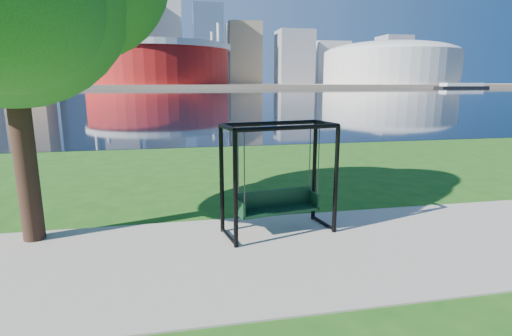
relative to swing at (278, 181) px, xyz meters
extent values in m
plane|color=#1E5114|center=(-0.60, -0.53, -1.10)|extent=(900.00, 900.00, 0.00)
cube|color=#9E937F|center=(-0.60, -1.03, -1.08)|extent=(120.00, 4.00, 0.03)
cube|color=black|center=(-0.60, 101.47, -1.09)|extent=(900.00, 180.00, 0.02)
cube|color=#937F60|center=(-0.60, 305.47, -0.10)|extent=(900.00, 228.00, 2.00)
cylinder|color=maroon|center=(-10.60, 234.47, 11.90)|extent=(80.00, 80.00, 22.00)
cylinder|color=silver|center=(-10.60, 234.47, 21.40)|extent=(83.00, 83.00, 3.00)
cylinder|color=silver|center=(22.31, 253.47, 16.90)|extent=(2.00, 2.00, 32.00)
cylinder|color=silver|center=(-43.50, 253.47, 16.90)|extent=(2.00, 2.00, 32.00)
cylinder|color=silver|center=(-43.50, 215.47, 16.90)|extent=(2.00, 2.00, 32.00)
cylinder|color=silver|center=(22.31, 215.47, 16.90)|extent=(2.00, 2.00, 32.00)
cylinder|color=beige|center=(134.40, 234.47, 10.90)|extent=(84.00, 84.00, 20.00)
ellipsoid|color=beige|center=(134.40, 234.47, 19.90)|extent=(84.00, 84.00, 15.12)
cube|color=#998466|center=(-100.60, 299.47, 44.90)|extent=(26.00, 26.00, 88.00)
cube|color=slate|center=(-70.60, 324.47, 48.40)|extent=(30.00, 24.00, 95.00)
cube|color=gray|center=(-40.60, 304.47, 36.90)|extent=(24.00, 24.00, 72.00)
cube|color=silver|center=(-10.60, 334.47, 40.90)|extent=(32.00, 28.00, 80.00)
cube|color=slate|center=(24.40, 309.47, 29.90)|extent=(22.00, 22.00, 58.00)
cube|color=#998466|center=(54.40, 324.47, 24.90)|extent=(26.00, 26.00, 48.00)
cube|color=gray|center=(94.40, 314.47, 21.90)|extent=(28.00, 24.00, 42.00)
cube|color=silver|center=(134.40, 339.47, 18.90)|extent=(30.00, 26.00, 36.00)
cube|color=gray|center=(184.40, 319.47, 20.90)|extent=(24.00, 24.00, 40.00)
cube|color=#998466|center=(224.40, 334.47, 16.90)|extent=(26.00, 26.00, 32.00)
cylinder|color=black|center=(-0.97, -0.64, 0.02)|extent=(0.10, 0.10, 2.22)
cylinder|color=black|center=(1.13, -0.27, 0.02)|extent=(0.10, 0.10, 2.22)
cylinder|color=black|center=(-1.12, 0.21, 0.02)|extent=(0.10, 0.10, 2.22)
cylinder|color=black|center=(0.98, 0.59, 0.02)|extent=(0.10, 0.10, 2.22)
cylinder|color=black|center=(0.08, -0.45, 1.13)|extent=(2.11, 0.46, 0.09)
cylinder|color=black|center=(-0.07, 0.40, 1.13)|extent=(2.11, 0.46, 0.09)
cylinder|color=black|center=(-1.04, -0.21, 1.13)|extent=(0.24, 0.87, 0.09)
cylinder|color=black|center=(-1.04, -0.21, -1.02)|extent=(0.22, 0.87, 0.07)
cylinder|color=black|center=(1.05, 0.16, 1.13)|extent=(0.24, 0.87, 0.09)
cylinder|color=black|center=(1.05, 0.16, -1.02)|extent=(0.22, 0.87, 0.07)
cube|color=black|center=(0.00, -0.03, -0.61)|extent=(1.74, 0.73, 0.06)
cube|color=black|center=(-0.03, 0.16, -0.40)|extent=(1.67, 0.35, 0.37)
cube|color=black|center=(-0.80, -0.17, -0.48)|extent=(0.12, 0.44, 0.33)
cube|color=black|center=(0.81, 0.12, -0.48)|extent=(0.12, 0.44, 0.33)
cylinder|color=#3A3A40|center=(-0.75, -0.34, 0.38)|extent=(0.03, 0.03, 1.40)
cylinder|color=#3A3A40|center=(0.82, -0.06, 0.38)|extent=(0.03, 0.03, 1.40)
cylinder|color=#3A3A40|center=(-0.81, 0.01, 0.38)|extent=(0.03, 0.03, 1.40)
cylinder|color=#3A3A40|center=(0.76, 0.29, 0.38)|extent=(0.03, 0.03, 1.40)
cylinder|color=black|center=(-4.80, 0.54, 0.92)|extent=(0.40, 0.40, 4.03)
cube|color=black|center=(147.54, 182.57, -0.51)|extent=(28.84, 8.78, 1.14)
cube|color=white|center=(147.54, 182.57, 0.92)|extent=(23.07, 7.12, 1.71)
camera|label=1|loc=(-1.97, -7.57, 1.95)|focal=28.00mm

